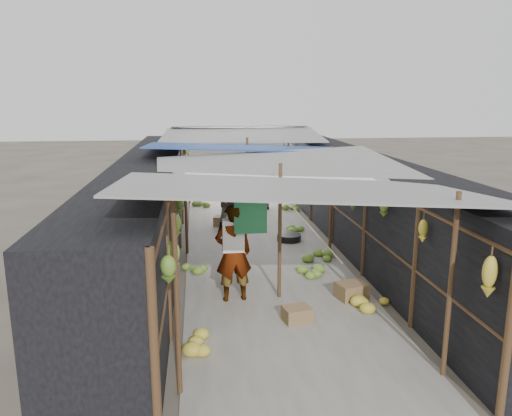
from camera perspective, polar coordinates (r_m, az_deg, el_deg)
name	(u,v)px	position (r m, az deg, el deg)	size (l,w,h in m)	color
ground	(315,384)	(7.15, 6.80, -19.39)	(80.00, 80.00, 0.00)	#6B6356
aisle_slab	(257,245)	(13.03, 0.14, -4.23)	(3.60, 16.00, 0.02)	#9E998E
stall_left	(150,205)	(12.71, -12.03, 0.37)	(1.40, 15.00, 2.30)	black
stall_right	(359,200)	(13.34, 11.74, 0.95)	(1.40, 15.00, 2.30)	black
crate_near	(297,315)	(8.74, 4.71, -12.07)	(0.46, 0.36, 0.27)	#97704D
crate_mid	(351,291)	(9.79, 10.86, -9.32)	(0.54, 0.43, 0.32)	#97704D
crate_back	(222,221)	(14.90, -3.86, -1.54)	(0.47, 0.39, 0.30)	#97704D
black_basin	(289,238)	(13.37, 3.79, -3.42)	(0.64, 0.64, 0.19)	black
vendor_elderly	(233,253)	(9.31, -2.60, -5.16)	(0.69, 0.45, 1.88)	white
shopper_blue	(232,201)	(14.04, -2.76, 0.77)	(0.88, 0.69, 1.82)	navy
vendor_seated	(266,196)	(16.96, 1.18, 1.37)	(0.62, 0.36, 0.96)	#504946
market_canopy	(257,151)	(12.88, 0.09, 6.48)	(5.62, 15.20, 2.77)	brown
hanging_bananas	(255,182)	(12.39, -0.17, 2.96)	(3.95, 14.51, 0.75)	olive
floor_bananas	(258,250)	(12.09, 0.25, -4.87)	(3.93, 10.85, 0.35)	olive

